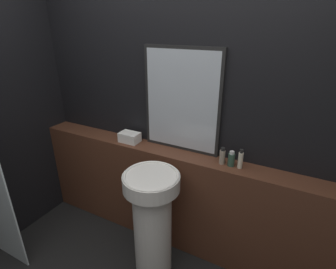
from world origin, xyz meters
TOP-DOWN VIEW (x-y plane):
  - wall_back at (0.00, 1.31)m, footprint 8.00×0.06m
  - vanity_counter at (0.00, 1.17)m, footprint 2.79×0.22m
  - pedestal_sink at (-0.00, 0.80)m, footprint 0.43×0.43m
  - mirror at (0.01, 1.26)m, footprint 0.66×0.03m
  - towel_stack at (-0.46, 1.17)m, footprint 0.18×0.12m
  - shampoo_bottle at (0.41, 1.17)m, footprint 0.04×0.04m
  - conditioner_bottle at (0.48, 1.17)m, footprint 0.05×0.05m
  - lotion_bottle at (0.55, 1.17)m, footprint 0.04×0.04m

SIDE VIEW (x-z plane):
  - vanity_counter at x=0.00m, z-range 0.00..0.94m
  - pedestal_sink at x=0.00m, z-range 0.06..0.99m
  - towel_stack at x=-0.46m, z-range 0.94..1.02m
  - conditioner_bottle at x=0.48m, z-range 0.93..1.05m
  - shampoo_bottle at x=0.41m, z-range 0.93..1.07m
  - lotion_bottle at x=0.55m, z-range 0.93..1.08m
  - wall_back at x=0.00m, z-range 0.00..2.50m
  - mirror at x=0.01m, z-range 0.94..1.78m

